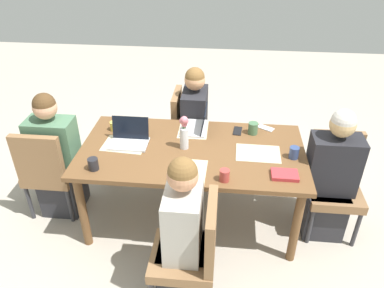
{
  "coord_description": "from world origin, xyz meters",
  "views": [
    {
      "loc": [
        0.27,
        -2.63,
        2.47
      ],
      "look_at": [
        0.0,
        0.0,
        0.81
      ],
      "focal_mm": 35.24,
      "sensor_mm": 36.0,
      "label": 1
    }
  ],
  "objects_px": {
    "person_head_right_left_far": "(329,181)",
    "laptop_head_left_left_near": "(129,139)",
    "person_near_right_near": "(184,239)",
    "coffee_mug_near_right": "(93,164)",
    "coffee_mug_centre_right": "(253,128)",
    "phone_black": "(238,131)",
    "coffee_mug_near_left": "(225,175)",
    "chair_far_left_mid": "(188,128)",
    "phone_silver": "(266,128)",
    "book_blue_cover": "(285,175)",
    "coffee_mug_far_left": "(115,126)",
    "chair_head_left_left_near": "(48,168)",
    "coffee_mug_centre_left": "(294,153)",
    "person_far_left_mid": "(195,129)",
    "chair_head_right_left_far": "(334,179)",
    "dining_table": "(192,157)",
    "laptop_far_left_mid": "(197,125)",
    "person_head_left_left_near": "(57,162)",
    "flower_vase": "(184,131)",
    "chair_near_right_near": "(194,249)"
  },
  "relations": [
    {
      "from": "coffee_mug_centre_left",
      "to": "phone_silver",
      "type": "distance_m",
      "value": 0.5
    },
    {
      "from": "coffee_mug_near_left",
      "to": "coffee_mug_far_left",
      "type": "distance_m",
      "value": 1.2
    },
    {
      "from": "person_head_left_left_near",
      "to": "person_near_right_near",
      "type": "bearing_deg",
      "value": -33.1
    },
    {
      "from": "laptop_far_left_mid",
      "to": "coffee_mug_near_right",
      "type": "distance_m",
      "value": 1.01
    },
    {
      "from": "laptop_far_left_mid",
      "to": "coffee_mug_near_left",
      "type": "relative_size",
      "value": 3.46
    },
    {
      "from": "chair_far_left_mid",
      "to": "phone_silver",
      "type": "height_order",
      "value": "chair_far_left_mid"
    },
    {
      "from": "laptop_head_left_left_near",
      "to": "coffee_mug_near_left",
      "type": "xyz_separation_m",
      "value": [
        0.82,
        -0.44,
        0.0
      ]
    },
    {
      "from": "person_far_left_mid",
      "to": "chair_head_right_left_far",
      "type": "bearing_deg",
      "value": -28.37
    },
    {
      "from": "person_head_left_left_near",
      "to": "flower_vase",
      "type": "height_order",
      "value": "person_head_left_left_near"
    },
    {
      "from": "person_head_left_left_near",
      "to": "person_near_right_near",
      "type": "height_order",
      "value": "same"
    },
    {
      "from": "dining_table",
      "to": "coffee_mug_near_left",
      "type": "distance_m",
      "value": 0.51
    },
    {
      "from": "chair_head_right_left_far",
      "to": "coffee_mug_near_right",
      "type": "relative_size",
      "value": 9.41
    },
    {
      "from": "chair_far_left_mid",
      "to": "flower_vase",
      "type": "bearing_deg",
      "value": -85.91
    },
    {
      "from": "chair_far_left_mid",
      "to": "laptop_far_left_mid",
      "type": "relative_size",
      "value": 2.81
    },
    {
      "from": "phone_black",
      "to": "book_blue_cover",
      "type": "bearing_deg",
      "value": -145.69
    },
    {
      "from": "person_near_right_near",
      "to": "coffee_mug_near_right",
      "type": "bearing_deg",
      "value": 150.07
    },
    {
      "from": "person_near_right_near",
      "to": "coffee_mug_near_right",
      "type": "xyz_separation_m",
      "value": [
        -0.75,
        0.43,
        0.28
      ]
    },
    {
      "from": "chair_head_left_left_near",
      "to": "coffee_mug_near_right",
      "type": "distance_m",
      "value": 0.71
    },
    {
      "from": "chair_far_left_mid",
      "to": "coffee_mug_near_right",
      "type": "xyz_separation_m",
      "value": [
        -0.6,
        -1.15,
        0.3
      ]
    },
    {
      "from": "coffee_mug_centre_left",
      "to": "phone_black",
      "type": "relative_size",
      "value": 0.66
    },
    {
      "from": "chair_head_left_left_near",
      "to": "chair_near_right_near",
      "type": "bearing_deg",
      "value": -30.01
    },
    {
      "from": "phone_black",
      "to": "chair_head_left_left_near",
      "type": "bearing_deg",
      "value": 108.67
    },
    {
      "from": "person_head_right_left_far",
      "to": "person_near_right_near",
      "type": "bearing_deg",
      "value": -146.07
    },
    {
      "from": "book_blue_cover",
      "to": "person_head_right_left_far",
      "type": "bearing_deg",
      "value": 33.42
    },
    {
      "from": "chair_head_left_left_near",
      "to": "book_blue_cover",
      "type": "relative_size",
      "value": 4.5
    },
    {
      "from": "coffee_mug_centre_right",
      "to": "phone_black",
      "type": "distance_m",
      "value": 0.14
    },
    {
      "from": "person_far_left_mid",
      "to": "laptop_far_left_mid",
      "type": "xyz_separation_m",
      "value": [
        0.06,
        -0.4,
        0.27
      ]
    },
    {
      "from": "person_near_right_near",
      "to": "coffee_mug_centre_right",
      "type": "relative_size",
      "value": 11.34
    },
    {
      "from": "chair_head_left_left_near",
      "to": "coffee_mug_centre_left",
      "type": "bearing_deg",
      "value": 0.18
    },
    {
      "from": "person_far_left_mid",
      "to": "chair_near_right_near",
      "type": "height_order",
      "value": "person_far_left_mid"
    },
    {
      "from": "person_head_left_left_near",
      "to": "coffee_mug_near_left",
      "type": "bearing_deg",
      "value": -15.67
    },
    {
      "from": "laptop_head_left_left_near",
      "to": "coffee_mug_far_left",
      "type": "distance_m",
      "value": 0.28
    },
    {
      "from": "laptop_head_left_left_near",
      "to": "person_head_left_left_near",
      "type": "bearing_deg",
      "value": -178.72
    },
    {
      "from": "person_head_left_left_near",
      "to": "coffee_mug_centre_left",
      "type": "relative_size",
      "value": 12.12
    },
    {
      "from": "person_near_right_near",
      "to": "coffee_mug_centre_left",
      "type": "xyz_separation_m",
      "value": [
        0.8,
        0.74,
        0.28
      ]
    },
    {
      "from": "phone_silver",
      "to": "chair_head_left_left_near",
      "type": "bearing_deg",
      "value": 45.68
    },
    {
      "from": "person_head_right_left_far",
      "to": "laptop_head_left_left_near",
      "type": "relative_size",
      "value": 3.73
    },
    {
      "from": "coffee_mug_near_right",
      "to": "coffee_mug_centre_left",
      "type": "height_order",
      "value": "coffee_mug_centre_left"
    },
    {
      "from": "person_far_left_mid",
      "to": "phone_black",
      "type": "height_order",
      "value": "person_far_left_mid"
    },
    {
      "from": "laptop_far_left_mid",
      "to": "coffee_mug_far_left",
      "type": "height_order",
      "value": "laptop_far_left_mid"
    },
    {
      "from": "person_far_left_mid",
      "to": "phone_silver",
      "type": "height_order",
      "value": "person_far_left_mid"
    },
    {
      "from": "person_near_right_near",
      "to": "coffee_mug_near_left",
      "type": "height_order",
      "value": "person_near_right_near"
    },
    {
      "from": "coffee_mug_near_right",
      "to": "chair_near_right_near",
      "type": "bearing_deg",
      "value": -30.81
    },
    {
      "from": "dining_table",
      "to": "chair_far_left_mid",
      "type": "relative_size",
      "value": 2.09
    },
    {
      "from": "flower_vase",
      "to": "coffee_mug_near_left",
      "type": "xyz_separation_m",
      "value": [
        0.35,
        -0.41,
        -0.12
      ]
    },
    {
      "from": "laptop_far_left_mid",
      "to": "phone_silver",
      "type": "xyz_separation_m",
      "value": [
        0.63,
        0.08,
        -0.04
      ]
    },
    {
      "from": "coffee_mug_far_left",
      "to": "coffee_mug_centre_right",
      "type": "bearing_deg",
      "value": 2.83
    },
    {
      "from": "person_near_right_near",
      "to": "laptop_head_left_left_near",
      "type": "relative_size",
      "value": 3.73
    },
    {
      "from": "person_far_left_mid",
      "to": "laptop_far_left_mid",
      "type": "bearing_deg",
      "value": -82.03
    },
    {
      "from": "person_near_right_near",
      "to": "coffee_mug_near_right",
      "type": "distance_m",
      "value": 0.91
    }
  ]
}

